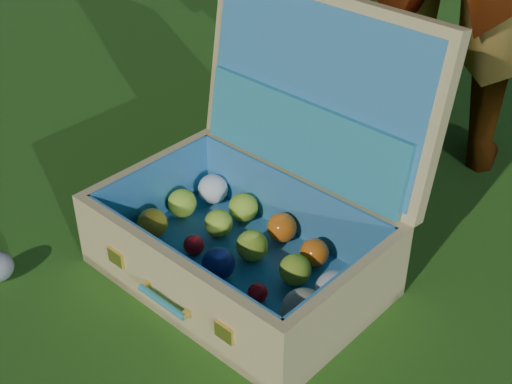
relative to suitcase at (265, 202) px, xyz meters
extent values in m
plane|color=#215114|center=(-0.18, -0.28, -0.19)|extent=(60.00, 60.00, 0.00)
cube|color=tan|center=(-0.03, -0.09, -0.17)|extent=(0.78, 0.62, 0.03)
cube|color=tan|center=(-0.08, -0.30, -0.08)|extent=(0.67, 0.19, 0.21)
cube|color=tan|center=(0.03, 0.12, -0.08)|extent=(0.67, 0.19, 0.21)
cube|color=tan|center=(-0.35, -0.01, -0.08)|extent=(0.13, 0.40, 0.21)
cube|color=tan|center=(0.30, -0.17, -0.08)|extent=(0.13, 0.40, 0.21)
cube|color=teal|center=(-0.03, -0.09, -0.16)|extent=(0.72, 0.55, 0.01)
cube|color=teal|center=(-0.08, -0.29, -0.07)|extent=(0.62, 0.16, 0.18)
cube|color=teal|center=(0.02, 0.10, -0.07)|extent=(0.62, 0.16, 0.18)
cube|color=teal|center=(-0.33, -0.01, -0.07)|extent=(0.11, 0.40, 0.18)
cube|color=teal|center=(0.28, -0.17, -0.07)|extent=(0.11, 0.40, 0.18)
cube|color=tan|center=(0.05, 0.19, 0.24)|extent=(0.70, 0.28, 0.46)
cube|color=teal|center=(0.04, 0.17, 0.25)|extent=(0.64, 0.23, 0.40)
cube|color=teal|center=(0.03, 0.14, 0.12)|extent=(0.61, 0.20, 0.19)
cube|color=#F2C659|center=(-0.26, -0.27, -0.08)|extent=(0.05, 0.02, 0.04)
cube|color=#F2C659|center=(0.09, -0.36, -0.08)|extent=(0.05, 0.02, 0.04)
cylinder|color=teal|center=(-0.09, -0.33, -0.10)|extent=(0.15, 0.05, 0.02)
cube|color=#F2C659|center=(-0.15, -0.31, -0.10)|extent=(0.02, 0.02, 0.01)
cube|color=#F2C659|center=(-0.02, -0.34, -0.10)|extent=(0.02, 0.02, 0.01)
sphere|color=#B18617|center=(-0.33, -0.17, -0.12)|extent=(0.07, 0.07, 0.07)
sphere|color=#0F194F|center=(-0.20, -0.20, -0.12)|extent=(0.07, 0.07, 0.07)
sphere|color=#C9B88E|center=(-0.07, -0.23, -0.11)|extent=(0.08, 0.08, 0.08)
sphere|color=silver|center=(0.07, -0.28, -0.12)|extent=(0.07, 0.07, 0.07)
sphere|color=#A8CA31|center=(0.19, -0.30, -0.12)|extent=(0.07, 0.07, 0.07)
sphere|color=#B18617|center=(-0.29, -0.08, -0.11)|extent=(0.08, 0.08, 0.08)
sphere|color=red|center=(-0.15, -0.10, -0.13)|extent=(0.05, 0.05, 0.05)
sphere|color=#0F194F|center=(-0.05, -0.14, -0.11)|extent=(0.08, 0.08, 0.08)
sphere|color=red|center=(0.07, -0.18, -0.13)|extent=(0.05, 0.05, 0.05)
sphere|color=#C9B88E|center=(0.21, -0.21, -0.10)|extent=(0.10, 0.10, 0.10)
sphere|color=#A8CA31|center=(-0.27, 0.03, -0.11)|extent=(0.08, 0.08, 0.08)
sphere|color=#A8CA31|center=(-0.14, 0.00, -0.12)|extent=(0.08, 0.08, 0.08)
sphere|color=#A8CA31|center=(-0.01, -0.04, -0.11)|extent=(0.08, 0.08, 0.08)
sphere|color=#A8CA31|center=(0.12, -0.07, -0.11)|extent=(0.08, 0.08, 0.08)
sphere|color=silver|center=(0.24, -0.11, -0.10)|extent=(0.10, 0.10, 0.10)
sphere|color=silver|center=(-0.23, 0.13, -0.11)|extent=(0.08, 0.08, 0.08)
sphere|color=#A8CA31|center=(-0.11, 0.09, -0.11)|extent=(0.08, 0.08, 0.08)
sphere|color=orange|center=(0.02, 0.06, -0.11)|extent=(0.08, 0.08, 0.08)
sphere|color=orange|center=(0.14, 0.01, -0.12)|extent=(0.07, 0.07, 0.07)
sphere|color=orange|center=(0.26, -0.01, -0.12)|extent=(0.06, 0.06, 0.06)
camera|label=1|loc=(0.67, -1.28, 1.02)|focal=50.00mm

